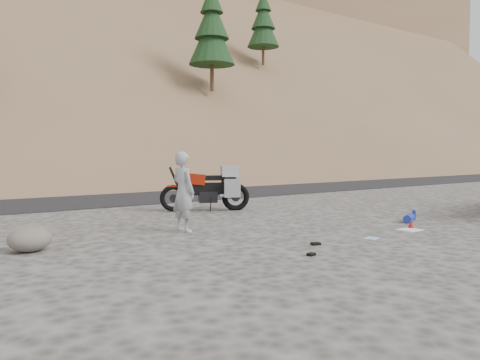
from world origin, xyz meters
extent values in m
plane|color=#3D3B39|center=(0.00, 0.00, 0.00)|extent=(140.00, 140.00, 0.00)
cube|color=black|center=(0.00, 9.00, 0.00)|extent=(120.00, 7.00, 0.05)
cube|color=brown|center=(2.00, 30.00, 8.00)|extent=(110.00, 51.90, 46.72)
cube|color=brown|center=(2.00, 30.00, 8.30)|extent=(110.00, 43.28, 36.46)
cylinder|color=#362113|center=(8.00, 15.00, 5.94)|extent=(0.22, 0.22, 1.82)
cone|color=black|center=(8.00, 15.00, 7.95)|extent=(2.60, 2.60, 2.92)
cone|color=black|center=(8.00, 15.00, 9.06)|extent=(1.95, 1.95, 2.28)
cylinder|color=#362113|center=(14.00, 18.00, 8.32)|extent=(0.18, 0.18, 1.54)
cone|color=black|center=(14.00, 18.00, 10.02)|extent=(2.20, 2.20, 2.48)
cone|color=black|center=(14.00, 18.00, 10.96)|extent=(1.65, 1.65, 1.93)
cone|color=black|center=(14.00, 18.00, 11.90)|extent=(1.10, 1.10, 1.39)
torus|color=black|center=(-0.28, 3.68, 0.36)|extent=(0.71, 0.42, 0.73)
cylinder|color=black|center=(-0.28, 3.68, 0.36)|extent=(0.23, 0.15, 0.22)
torus|color=black|center=(1.27, 2.96, 0.36)|extent=(0.76, 0.46, 0.77)
cylinder|color=black|center=(1.27, 2.96, 0.36)|extent=(0.26, 0.18, 0.24)
cylinder|color=black|center=(-0.20, 3.64, 0.77)|extent=(0.40, 0.23, 0.89)
cylinder|color=black|center=(-0.06, 3.58, 1.19)|extent=(0.33, 0.64, 0.05)
cube|color=black|center=(0.47, 3.33, 0.61)|extent=(1.31, 0.79, 0.33)
cube|color=black|center=(0.57, 3.29, 0.39)|extent=(0.59, 0.51, 0.31)
cube|color=maroon|center=(0.24, 3.44, 0.88)|extent=(0.66, 0.54, 0.34)
cube|color=maroon|center=(-0.03, 3.56, 1.01)|extent=(0.46, 0.48, 0.39)
cube|color=silver|center=(-0.10, 3.60, 1.30)|extent=(0.26, 0.35, 0.28)
cube|color=black|center=(0.72, 3.22, 0.90)|extent=(0.65, 0.47, 0.13)
cube|color=black|center=(1.10, 3.04, 0.86)|extent=(0.43, 0.34, 0.11)
cube|color=#B8B8BD|center=(1.02, 2.76, 0.64)|extent=(0.45, 0.30, 0.50)
cube|color=#B8B8BD|center=(1.26, 3.28, 0.64)|extent=(0.45, 0.30, 0.50)
cube|color=#9C9BA1|center=(1.12, 3.03, 1.08)|extent=(0.58, 0.53, 0.29)
cube|color=maroon|center=(-0.28, 3.68, 0.69)|extent=(0.35, 0.26, 0.04)
cylinder|color=black|center=(0.54, 3.08, 0.20)|extent=(0.12, 0.22, 0.40)
cylinder|color=#B8B8BD|center=(1.01, 2.92, 0.44)|extent=(0.50, 0.30, 0.14)
imported|color=#9C9BA1|center=(-1.55, 0.75, 0.00)|extent=(0.48, 0.65, 1.62)
ellipsoid|color=#56514A|center=(-4.51, 0.47, 0.21)|extent=(0.78, 0.72, 0.41)
cube|color=white|center=(2.33, -1.82, 0.01)|extent=(0.45, 0.41, 0.01)
cylinder|color=#1A2E9D|center=(3.26, -1.15, 0.09)|extent=(0.50, 0.36, 0.19)
cylinder|color=#1A2E9D|center=(3.69, -1.00, 0.11)|extent=(0.10, 0.10, 0.23)
cone|color=#AA0E0B|center=(2.54, -1.70, 0.09)|extent=(0.17, 0.17, 0.17)
cube|color=black|center=(-0.34, -1.81, 0.02)|extent=(0.18, 0.15, 0.04)
cube|color=black|center=(-0.99, -2.37, 0.02)|extent=(0.14, 0.12, 0.04)
cube|color=#92BBE2|center=(0.93, -1.98, 0.01)|extent=(0.35, 0.30, 0.01)
camera|label=1|loc=(-6.05, -7.60, 1.62)|focal=35.00mm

